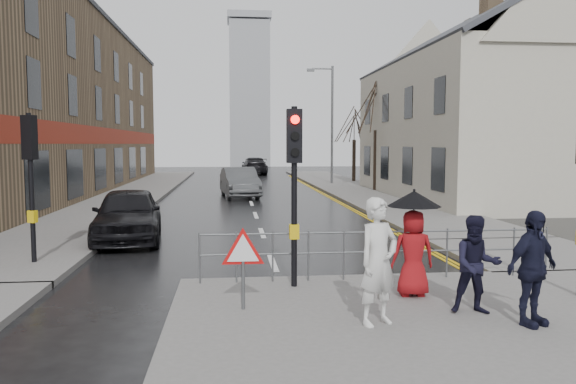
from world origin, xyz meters
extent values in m
plane|color=black|center=(0.00, 0.00, 0.00)|extent=(120.00, 120.00, 0.00)
cube|color=#605E5B|center=(3.00, -3.50, 0.07)|extent=(10.00, 9.00, 0.14)
cube|color=#605E5B|center=(-6.50, 23.00, 0.07)|extent=(4.00, 44.00, 0.14)
cube|color=#605E5B|center=(6.50, 25.00, 0.07)|extent=(4.00, 40.00, 0.14)
cube|color=#605E5B|center=(6.50, 3.00, 0.07)|extent=(4.00, 4.20, 0.14)
cube|color=#896F4F|center=(-12.00, 22.00, 5.00)|extent=(8.00, 42.00, 10.00)
cube|color=#B5B09E|center=(12.00, 18.00, 3.50)|extent=(9.00, 16.00, 7.00)
cube|color=#896F4F|center=(13.20, 22.00, 9.20)|extent=(0.70, 0.90, 1.80)
cube|color=#979A9F|center=(1.50, 62.00, 9.00)|extent=(5.00, 5.00, 18.00)
cylinder|color=black|center=(0.20, 0.20, 1.84)|extent=(0.11, 0.11, 3.40)
cube|color=black|center=(0.20, 0.20, 2.99)|extent=(0.28, 0.22, 1.00)
cylinder|color=#FF0C07|center=(0.20, 0.06, 3.29)|extent=(0.16, 0.04, 0.16)
cylinder|color=black|center=(0.20, 0.06, 2.99)|extent=(0.16, 0.04, 0.16)
cylinder|color=black|center=(0.20, 0.06, 2.69)|extent=(0.16, 0.04, 0.16)
cube|color=gold|center=(0.20, 0.20, 1.19)|extent=(0.18, 0.14, 0.28)
cylinder|color=black|center=(-5.50, 3.00, 1.84)|extent=(0.11, 0.11, 3.40)
cube|color=black|center=(-5.50, 3.00, 2.99)|extent=(0.34, 0.30, 1.00)
cylinder|color=black|center=(-5.45, 3.13, 3.29)|extent=(0.16, 0.09, 0.16)
cylinder|color=black|center=(-5.45, 3.13, 2.99)|extent=(0.16, 0.09, 0.16)
cylinder|color=black|center=(-5.45, 3.13, 2.69)|extent=(0.16, 0.09, 0.16)
cube|color=gold|center=(-5.50, 3.00, 1.19)|extent=(0.22, 0.19, 0.28)
cylinder|color=#595B5E|center=(-1.60, 0.60, 0.64)|extent=(0.04, 0.04, 1.00)
cylinder|color=#595B5E|center=(5.50, 0.60, 0.64)|extent=(0.04, 0.04, 1.00)
cylinder|color=#595B5E|center=(1.95, 0.60, 1.09)|extent=(7.10, 0.04, 0.04)
cylinder|color=#595B5E|center=(1.95, 0.60, 0.69)|extent=(7.10, 0.04, 0.04)
cylinder|color=#595B5E|center=(-0.80, -1.20, 0.56)|extent=(0.06, 0.06, 0.85)
cylinder|color=red|center=(-0.80, -1.20, 1.09)|extent=(0.80, 0.03, 0.80)
cylinder|color=white|center=(-0.80, -1.22, 1.09)|extent=(0.60, 0.03, 0.60)
cylinder|color=#595B5E|center=(6.00, 28.00, 4.14)|extent=(0.16, 0.16, 8.00)
cylinder|color=#595B5E|center=(5.30, 28.00, 7.94)|extent=(1.40, 0.10, 0.10)
cube|color=#595B5E|center=(4.50, 28.00, 7.84)|extent=(0.50, 0.25, 0.18)
cylinder|color=#32261B|center=(7.50, 22.00, 1.89)|extent=(0.26, 0.26, 3.50)
cylinder|color=#32261B|center=(8.00, 30.00, 1.64)|extent=(0.26, 0.26, 3.00)
imported|color=silver|center=(1.19, -2.19, 1.10)|extent=(0.83, 0.73, 1.91)
imported|color=black|center=(2.89, -1.82, 0.93)|extent=(0.86, 0.73, 1.58)
imported|color=maroon|center=(2.22, -0.70, 0.91)|extent=(0.78, 0.53, 1.54)
cylinder|color=black|center=(2.22, -0.70, 1.01)|extent=(0.02, 0.02, 1.74)
cone|color=black|center=(2.22, -0.70, 1.88)|extent=(0.96, 0.96, 0.28)
imported|color=black|center=(3.46, -2.46, 1.01)|extent=(1.10, 0.79, 1.73)
imported|color=black|center=(-3.99, 6.46, 0.79)|extent=(2.33, 4.78, 1.57)
imported|color=#45474A|center=(-0.50, 19.78, 0.79)|extent=(2.23, 4.98, 1.59)
imported|color=black|center=(1.25, 41.98, 0.79)|extent=(2.33, 5.52, 1.59)
camera|label=1|loc=(-0.99, -10.24, 2.85)|focal=35.00mm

